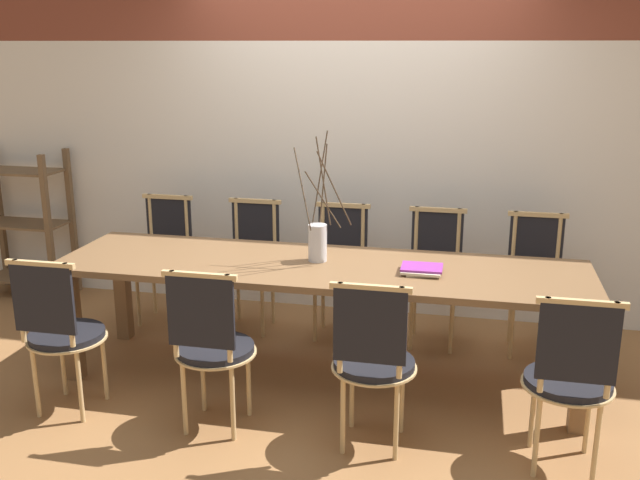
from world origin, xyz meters
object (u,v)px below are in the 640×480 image
dining_table (320,277)px  chair_near_center (373,357)px  chair_far_center (339,266)px  shelving_rack (24,224)px  book_stack (422,270)px  vase_centerpiece (318,239)px

dining_table → chair_near_center: bearing=-59.4°
dining_table → chair_far_center: size_ratio=3.41×
dining_table → shelving_rack: 2.88m
shelving_rack → chair_far_center: bearing=-5.9°
chair_near_center → chair_far_center: bearing=107.2°
dining_table → book_stack: (0.61, -0.04, 0.10)m
dining_table → chair_near_center: (0.43, -0.73, -0.15)m
chair_far_center → book_stack: (0.63, -0.77, 0.26)m
chair_far_center → book_stack: chair_far_center is taller
dining_table → chair_near_center: size_ratio=3.41×
dining_table → chair_near_center: 0.86m
chair_far_center → vase_centerpiece: bearing=89.3°
vase_centerpiece → shelving_rack: size_ratio=0.65×
book_stack → shelving_rack: shelving_rack is taller
chair_near_center → vase_centerpiece: bearing=120.1°
vase_centerpiece → shelving_rack: (-2.67, 0.94, -0.28)m
dining_table → book_stack: size_ratio=13.38×
chair_near_center → chair_far_center: same height
vase_centerpiece → book_stack: 0.66m
chair_near_center → shelving_rack: shelving_rack is taller
vase_centerpiece → book_stack: (0.64, -0.11, -0.11)m
chair_far_center → shelving_rack: (-2.68, 0.27, 0.09)m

